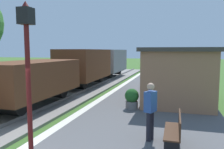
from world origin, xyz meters
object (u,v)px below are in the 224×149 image
object	(u,v)px
bench_near_hut	(175,130)
bench_down_platform	(176,79)
station_hut	(178,74)
potted_planter	(132,98)
freight_train	(70,71)
lamp_post_near	(27,55)
person_waiting	(150,109)

from	to	relation	value
bench_near_hut	bench_down_platform	xyz separation A→B (m)	(0.00, 11.74, 0.00)
station_hut	potted_planter	distance (m)	3.36
freight_train	bench_near_hut	bearing A→B (deg)	-47.35
station_hut	lamp_post_near	xyz separation A→B (m)	(-3.25, -8.27, 1.15)
station_hut	bench_down_platform	xyz separation A→B (m)	(-0.08, 5.42, -0.93)
bench_near_hut	bench_down_platform	world-z (taller)	same
bench_near_hut	lamp_post_near	bearing A→B (deg)	-148.50
bench_down_platform	lamp_post_near	size ratio (longest dim) A/B	0.41
person_waiting	station_hut	bearing A→B (deg)	-75.56
station_hut	lamp_post_near	size ratio (longest dim) A/B	1.57
freight_train	bench_near_hut	xyz separation A→B (m)	(6.72, -7.30, -0.83)
station_hut	potted_planter	world-z (taller)	station_hut
person_waiting	potted_planter	bearing A→B (deg)	-48.91
station_hut	freight_train	bearing A→B (deg)	171.88
person_waiting	lamp_post_near	distance (m)	3.71
bench_near_hut	person_waiting	bearing A→B (deg)	156.12
bench_down_platform	potted_planter	size ratio (longest dim) A/B	1.64
freight_train	person_waiting	bearing A→B (deg)	-49.27
bench_near_hut	potted_planter	xyz separation A→B (m)	(-1.92, 3.79, 0.00)
freight_train	person_waiting	xyz separation A→B (m)	(6.01, -6.98, -0.37)
freight_train	station_hut	world-z (taller)	station_hut
station_hut	potted_planter	size ratio (longest dim) A/B	6.33
bench_near_hut	lamp_post_near	distance (m)	4.26
station_hut	person_waiting	bearing A→B (deg)	-97.47
lamp_post_near	bench_down_platform	bearing A→B (deg)	76.96
freight_train	bench_down_platform	bearing A→B (deg)	33.49
freight_train	person_waiting	world-z (taller)	freight_train
person_waiting	potted_planter	size ratio (longest dim) A/B	1.87
bench_down_platform	potted_planter	xyz separation A→B (m)	(-1.92, -7.96, 0.00)
freight_train	lamp_post_near	xyz separation A→B (m)	(3.55, -9.24, 1.25)
person_waiting	bench_near_hut	bearing A→B (deg)	178.03
potted_planter	bench_down_platform	bearing A→B (deg)	76.45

